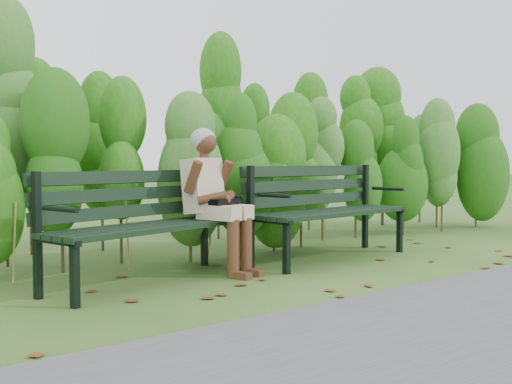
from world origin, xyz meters
TOP-DOWN VIEW (x-y plane):
  - ground at (0.00, 0.00)m, footprint 80.00×80.00m
  - hedge_band at (0.00, 1.86)m, footprint 11.04×1.67m
  - leaf_litter at (0.24, 0.08)m, footprint 5.90×2.08m
  - bench_left at (-1.03, 0.61)m, footprint 2.01×1.08m
  - bench_right at (1.07, 0.56)m, footprint 2.05×0.87m
  - seated_woman at (-0.31, 0.59)m, footprint 0.55×0.81m

SIDE VIEW (x-z plane):
  - ground at x=0.00m, z-range 0.00..0.00m
  - leaf_litter at x=0.24m, z-range 0.00..0.01m
  - bench_left at x=-1.03m, z-range 0.09..1.05m
  - bench_right at x=1.07m, z-range 0.09..1.08m
  - seated_woman at x=-0.31m, z-range 0.09..1.44m
  - hedge_band at x=0.00m, z-range 0.05..2.47m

